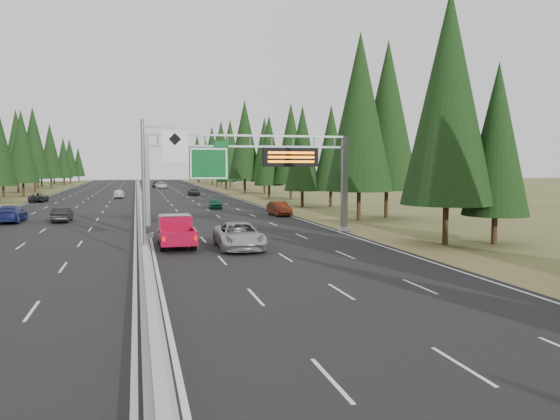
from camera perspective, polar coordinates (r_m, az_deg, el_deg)
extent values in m
cube|color=black|center=(87.26, -14.50, 0.94)|extent=(32.00, 260.00, 0.08)
cube|color=olive|center=(89.13, -2.98, 1.15)|extent=(3.60, 260.00, 0.06)
cube|color=#505326|center=(88.97, -26.04, 0.68)|extent=(3.60, 260.00, 0.06)
cube|color=#989792|center=(87.24, -14.50, 1.07)|extent=(0.70, 260.00, 0.30)
cube|color=#989792|center=(87.22, -14.50, 1.33)|extent=(0.30, 260.00, 0.60)
cube|color=slate|center=(42.12, -13.77, 2.50)|extent=(0.45, 0.45, 7.80)
cube|color=#989792|center=(42.42, -13.67, -2.56)|extent=(0.90, 0.90, 0.30)
cube|color=slate|center=(45.27, 6.74, 2.75)|extent=(0.45, 0.45, 7.80)
cube|color=#989792|center=(45.54, 6.70, -1.97)|extent=(0.90, 0.90, 0.30)
cube|color=slate|center=(43.03, -3.16, 7.76)|extent=(15.85, 0.35, 0.16)
cube|color=slate|center=(43.00, -3.16, 6.64)|extent=(15.85, 0.35, 0.16)
cube|color=#054C19|center=(42.18, -7.46, 4.84)|extent=(3.00, 0.10, 2.50)
cube|color=silver|center=(42.12, -7.45, 4.84)|extent=(2.85, 0.02, 2.35)
cube|color=#054C19|center=(42.36, -6.13, 6.88)|extent=(1.10, 0.10, 0.45)
cube|color=black|center=(43.45, 1.11, 5.53)|extent=(4.50, 0.40, 1.50)
cube|color=orange|center=(43.25, 1.20, 6.00)|extent=(3.80, 0.02, 0.18)
cube|color=orange|center=(43.24, 1.20, 5.54)|extent=(3.80, 0.02, 0.18)
cube|color=orange|center=(43.24, 1.19, 5.07)|extent=(3.80, 0.02, 0.18)
cylinder|color=slate|center=(32.12, -14.07, 2.05)|extent=(0.20, 0.20, 8.00)
cube|color=#989792|center=(32.52, -13.93, -4.83)|extent=(0.50, 0.50, 0.20)
cube|color=slate|center=(32.19, -12.40, 8.50)|extent=(2.00, 0.15, 0.15)
cube|color=silver|center=(32.06, -10.91, 6.57)|extent=(1.50, 0.06, 1.80)
cylinder|color=black|center=(39.48, 16.90, -1.46)|extent=(0.40, 0.40, 2.79)
cone|color=black|center=(39.54, 17.20, 11.20)|extent=(6.27, 6.27, 14.64)
cylinder|color=black|center=(40.81, 21.48, -1.94)|extent=(0.40, 0.40, 2.01)
cone|color=black|center=(40.60, 21.75, 6.90)|extent=(4.52, 4.52, 10.56)
cylinder|color=black|center=(54.71, 8.22, 0.43)|extent=(0.40, 0.40, 2.96)
cone|color=black|center=(54.82, 8.34, 10.12)|extent=(6.66, 6.66, 15.54)
cylinder|color=black|center=(58.21, 11.03, 0.64)|extent=(0.40, 0.40, 2.94)
cone|color=black|center=(58.30, 11.18, 9.68)|extent=(6.61, 6.61, 15.43)
cylinder|color=black|center=(72.58, 2.34, 1.18)|extent=(0.40, 0.40, 2.14)
cone|color=black|center=(72.49, 2.36, 6.47)|extent=(4.82, 4.82, 11.25)
cylinder|color=black|center=(72.58, 5.31, 1.17)|extent=(0.40, 0.40, 2.16)
cone|color=black|center=(72.49, 5.35, 6.50)|extent=(4.85, 4.85, 11.32)
cylinder|color=black|center=(90.63, -1.15, 1.90)|extent=(0.40, 0.40, 2.21)
cone|color=black|center=(90.56, -1.16, 6.27)|extent=(4.98, 4.98, 11.61)
cylinder|color=black|center=(88.94, 1.13, 1.94)|extent=(0.40, 0.40, 2.50)
cone|color=black|center=(88.91, 1.14, 6.97)|extent=(5.62, 5.62, 13.11)
cylinder|color=black|center=(108.37, -3.68, 2.53)|extent=(0.40, 0.40, 2.94)
cone|color=black|center=(108.43, -3.70, 7.39)|extent=(6.62, 6.62, 15.44)
cylinder|color=black|center=(106.27, -1.63, 2.35)|extent=(0.40, 0.40, 2.37)
cone|color=black|center=(106.24, -1.64, 6.35)|extent=(5.34, 5.34, 12.46)
cylinder|color=black|center=(124.77, -5.65, 2.53)|extent=(0.40, 0.40, 1.78)
cone|color=black|center=(124.69, -5.67, 5.09)|extent=(4.01, 4.01, 9.36)
cylinder|color=black|center=(123.74, -3.75, 2.58)|extent=(0.40, 0.40, 1.99)
cone|color=black|center=(123.68, -3.76, 5.46)|extent=(4.48, 4.48, 10.45)
cylinder|color=black|center=(140.99, -6.58, 2.85)|extent=(0.40, 0.40, 2.21)
cone|color=black|center=(140.95, -6.61, 5.66)|extent=(4.97, 4.97, 11.59)
cylinder|color=black|center=(141.78, -5.20, 2.99)|extent=(0.40, 0.40, 2.79)
cone|color=black|center=(141.80, -5.23, 6.51)|extent=(6.27, 6.27, 14.63)
cylinder|color=black|center=(158.65, -7.09, 3.13)|extent=(0.40, 0.40, 2.68)
cone|color=black|center=(158.65, -7.12, 6.16)|extent=(6.04, 6.04, 14.09)
cylinder|color=black|center=(158.45, -6.13, 3.19)|extent=(0.40, 0.40, 2.95)
cone|color=black|center=(158.48, -6.16, 6.51)|extent=(6.63, 6.63, 15.47)
cylinder|color=black|center=(176.92, -8.48, 3.18)|extent=(0.40, 0.40, 2.11)
cone|color=black|center=(176.88, -8.51, 5.31)|extent=(4.75, 4.75, 11.07)
cylinder|color=black|center=(176.36, -7.11, 3.18)|extent=(0.40, 0.40, 2.09)
cone|color=black|center=(176.31, -7.13, 5.30)|extent=(4.70, 4.70, 10.97)
cylinder|color=black|center=(195.49, -8.61, 3.38)|extent=(0.40, 0.40, 2.61)
cone|color=black|center=(195.49, -8.64, 5.78)|extent=(5.88, 5.88, 13.72)
cylinder|color=black|center=(197.35, -7.69, 3.37)|extent=(0.40, 0.40, 2.34)
cone|color=black|center=(197.33, -7.71, 5.49)|extent=(5.28, 5.28, 12.31)
cylinder|color=black|center=(105.79, -25.23, 1.91)|extent=(0.40, 0.40, 2.44)
cone|color=black|center=(105.76, -25.37, 6.04)|extent=(5.49, 5.49, 12.82)
cylinder|color=black|center=(108.00, -26.92, 1.76)|extent=(0.40, 0.40, 1.91)
cone|color=black|center=(107.91, -27.04, 4.92)|extent=(4.29, 4.29, 10.01)
cylinder|color=black|center=(125.51, -24.23, 2.40)|extent=(0.40, 0.40, 2.84)
cone|color=black|center=(125.54, -24.36, 6.45)|extent=(6.39, 6.39, 14.90)
cylinder|color=black|center=(124.03, -25.67, 2.30)|extent=(0.40, 0.40, 2.71)
cone|color=black|center=(124.04, -25.81, 6.21)|extent=(6.10, 6.10, 14.24)
cylinder|color=black|center=(142.03, -22.78, 2.59)|extent=(0.40, 0.40, 2.49)
cone|color=black|center=(142.01, -22.88, 5.73)|extent=(5.61, 5.61, 13.09)
cylinder|color=black|center=(143.65, -24.00, 2.59)|extent=(0.40, 0.40, 2.61)
cone|color=black|center=(143.65, -24.11, 5.84)|extent=(5.86, 5.86, 13.68)
cylinder|color=black|center=(160.77, -21.63, 2.75)|extent=(0.40, 0.40, 2.10)
cone|color=black|center=(160.73, -21.70, 5.09)|extent=(4.73, 4.73, 11.03)
cylinder|color=black|center=(159.48, -23.64, 2.66)|extent=(0.40, 0.40, 1.97)
cone|color=black|center=(159.42, -23.71, 4.86)|extent=(4.43, 4.43, 10.33)
cylinder|color=black|center=(177.76, -21.05, 2.94)|extent=(0.40, 0.40, 2.19)
cone|color=black|center=(177.73, -21.12, 5.14)|extent=(4.93, 4.93, 11.50)
cylinder|color=black|center=(178.34, -22.53, 2.89)|extent=(0.40, 0.40, 2.12)
cone|color=black|center=(178.30, -22.60, 5.01)|extent=(4.77, 4.77, 11.13)
cylinder|color=black|center=(196.03, -20.28, 3.04)|extent=(0.40, 0.40, 1.86)
cone|color=black|center=(195.98, -20.32, 4.74)|extent=(4.19, 4.19, 9.77)
cylinder|color=black|center=(193.85, -21.61, 3.06)|extent=(0.40, 0.40, 2.31)
cone|color=black|center=(193.83, -21.67, 5.19)|extent=(5.21, 5.21, 12.15)
imported|color=#9E9FA3|center=(35.46, -4.31, -2.70)|extent=(2.97, 6.20, 1.70)
cylinder|color=black|center=(35.00, -12.12, -3.55)|extent=(0.34, 0.90, 0.90)
cylinder|color=black|center=(35.14, -9.01, -3.48)|extent=(0.34, 0.90, 0.90)
cylinder|color=black|center=(38.66, -12.38, -2.79)|extent=(0.34, 0.90, 0.90)
cylinder|color=black|center=(38.79, -9.57, -2.72)|extent=(0.34, 0.90, 0.90)
cube|color=#A60A2B|center=(36.92, -10.79, -2.85)|extent=(2.24, 6.27, 0.34)
cube|color=#A60A2B|center=(37.82, -10.91, -1.47)|extent=(2.13, 2.46, 1.23)
cube|color=black|center=(37.79, -10.92, -0.97)|extent=(1.90, 2.13, 0.62)
cube|color=#A60A2B|center=(35.15, -12.34, -2.60)|extent=(0.11, 2.69, 0.67)
cube|color=#A60A2B|center=(35.30, -8.88, -2.52)|extent=(0.11, 2.69, 0.67)
cube|color=#A60A2B|center=(33.88, -10.44, -2.84)|extent=(2.24, 0.11, 0.67)
imported|color=#155F3C|center=(69.15, -6.76, 0.69)|extent=(1.76, 3.86, 1.28)
imported|color=#561C0C|center=(58.90, -0.09, 0.15)|extent=(1.83, 4.65, 1.51)
imported|color=black|center=(100.00, -9.02, 1.89)|extent=(1.90, 4.52, 1.30)
imported|color=silver|center=(132.86, -12.36, 2.53)|extent=(2.89, 5.38, 1.44)
imported|color=black|center=(140.40, -12.83, 2.65)|extent=(1.83, 4.44, 1.51)
imported|color=black|center=(56.38, -21.79, -0.43)|extent=(1.62, 4.36, 1.42)
imported|color=navy|center=(57.70, -26.35, -0.37)|extent=(2.34, 5.65, 1.63)
imported|color=silver|center=(94.49, -16.48, 1.66)|extent=(1.83, 4.44, 1.51)
imported|color=black|center=(88.74, -23.91, 1.21)|extent=(2.29, 4.87, 1.35)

